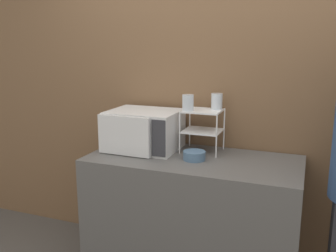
{
  "coord_description": "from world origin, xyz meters",
  "views": [
    {
      "loc": [
        0.72,
        -2.03,
        1.66
      ],
      "look_at": [
        -0.2,
        0.37,
        1.09
      ],
      "focal_mm": 40.0,
      "sensor_mm": 36.0,
      "label": 1
    }
  ],
  "objects_px": {
    "microwave": "(143,130)",
    "glass_front_left": "(188,103)",
    "dish_rack": "(203,122)",
    "glass_back_right": "(217,101)",
    "bowl": "(194,156)"
  },
  "relations": [
    {
      "from": "microwave",
      "to": "glass_front_left",
      "type": "bearing_deg",
      "value": 4.84
    },
    {
      "from": "glass_back_right",
      "to": "bowl",
      "type": "relative_size",
      "value": 0.75
    },
    {
      "from": "dish_rack",
      "to": "glass_back_right",
      "type": "distance_m",
      "value": 0.18
    },
    {
      "from": "microwave",
      "to": "glass_back_right",
      "type": "relative_size",
      "value": 4.46
    },
    {
      "from": "glass_back_right",
      "to": "bowl",
      "type": "xyz_separation_m",
      "value": [
        -0.08,
        -0.28,
        -0.34
      ]
    },
    {
      "from": "glass_back_right",
      "to": "bowl",
      "type": "distance_m",
      "value": 0.44
    },
    {
      "from": "glass_front_left",
      "to": "dish_rack",
      "type": "bearing_deg",
      "value": 35.63
    },
    {
      "from": "microwave",
      "to": "glass_back_right",
      "type": "bearing_deg",
      "value": 17.28
    },
    {
      "from": "glass_front_left",
      "to": "glass_back_right",
      "type": "bearing_deg",
      "value": 36.66
    },
    {
      "from": "microwave",
      "to": "bowl",
      "type": "distance_m",
      "value": 0.46
    },
    {
      "from": "microwave",
      "to": "dish_rack",
      "type": "distance_m",
      "value": 0.44
    },
    {
      "from": "dish_rack",
      "to": "bowl",
      "type": "relative_size",
      "value": 2.02
    },
    {
      "from": "glass_front_left",
      "to": "glass_back_right",
      "type": "distance_m",
      "value": 0.22
    },
    {
      "from": "microwave",
      "to": "bowl",
      "type": "bearing_deg",
      "value": -15.49
    },
    {
      "from": "microwave",
      "to": "bowl",
      "type": "height_order",
      "value": "microwave"
    }
  ]
}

